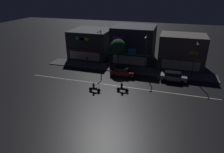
{
  "coord_description": "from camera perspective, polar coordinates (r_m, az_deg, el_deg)",
  "views": [
    {
      "loc": [
        7.83,
        -28.38,
        14.45
      ],
      "look_at": [
        -1.07,
        0.92,
        1.15
      ],
      "focal_mm": 32.31,
      "sensor_mm": 36.0,
      "label": 1
    }
  ],
  "objects": [
    {
      "name": "ground_plane",
      "position": [
        32.79,
        1.32,
        -2.67
      ],
      "size": [
        140.0,
        140.0,
        0.0
      ],
      "primitive_type": "plane",
      "color": "black"
    },
    {
      "name": "lane_divider_stripe",
      "position": [
        32.79,
        1.32,
        -2.66
      ],
      "size": [
        31.09,
        0.16,
        0.01
      ],
      "primitive_type": "cube",
      "color": "beige",
      "rests_on": "ground"
    },
    {
      "name": "sidewalk_far",
      "position": [
        39.54,
        4.3,
        2.09
      ],
      "size": [
        32.72,
        3.7,
        0.14
      ],
      "primitive_type": "cube",
      "color": "#4C4C4F",
      "rests_on": "ground"
    },
    {
      "name": "storefront_left_block",
      "position": [
        43.99,
        6.2,
        9.24
      ],
      "size": [
        8.56,
        8.36,
        7.47
      ],
      "color": "#2D333D",
      "rests_on": "ground"
    },
    {
      "name": "storefront_center_block",
      "position": [
        47.03,
        -5.77,
        9.38
      ],
      "size": [
        8.59,
        8.65,
        6.17
      ],
      "color": "#383A3F",
      "rests_on": "ground"
    },
    {
      "name": "storefront_right_block",
      "position": [
        42.52,
        19.08,
        6.86
      ],
      "size": [
        8.61,
        6.39,
        6.43
      ],
      "color": "#56514C",
      "rests_on": "ground"
    },
    {
      "name": "streetlamp_west",
      "position": [
        39.64,
        -3.21,
        8.75
      ],
      "size": [
        0.44,
        1.64,
        7.23
      ],
      "color": "#47494C",
      "rests_on": "sidewalk_far"
    },
    {
      "name": "streetlamp_mid",
      "position": [
        37.03,
        9.46,
        7.11
      ],
      "size": [
        0.44,
        1.64,
        6.87
      ],
      "color": "#47494C",
      "rests_on": "sidewalk_far"
    },
    {
      "name": "streetlamp_east",
      "position": [
        36.82,
        22.42,
        5.15
      ],
      "size": [
        0.44,
        1.64,
        6.42
      ],
      "color": "#47494C",
      "rests_on": "sidewalk_far"
    },
    {
      "name": "pedestrian_on_sidewalk",
      "position": [
        41.67,
        -7.02,
        4.42
      ],
      "size": [
        0.35,
        0.35,
        1.77
      ],
      "rotation": [
        0.0,
        0.0,
        5.06
      ],
      "color": "brown",
      "rests_on": "sidewalk_far"
    },
    {
      "name": "street_tree",
      "position": [
        38.46,
        1.74,
        8.31
      ],
      "size": [
        3.04,
        3.04,
        5.79
      ],
      "color": "#473323",
      "rests_on": "sidewalk_far"
    },
    {
      "name": "parked_car_near_kerb",
      "position": [
        36.22,
        2.96,
        1.43
      ],
      "size": [
        4.3,
        1.98,
        1.67
      ],
      "rotation": [
        0.0,
        0.0,
        3.14
      ],
      "color": "maroon",
      "rests_on": "ground"
    },
    {
      "name": "parked_car_trailing",
      "position": [
        35.79,
        16.96,
        0.11
      ],
      "size": [
        4.3,
        1.98,
        1.67
      ],
      "color": "#9EA0A5",
      "rests_on": "ground"
    },
    {
      "name": "motorcycle_lead",
      "position": [
        30.86,
        -5.04,
        -3.21
      ],
      "size": [
        1.9,
        0.6,
        1.52
      ],
      "rotation": [
        0.0,
        0.0,
        3.01
      ],
      "color": "black",
      "rests_on": "ground"
    },
    {
      "name": "motorcycle_following",
      "position": [
        30.77,
        2.93,
        -3.23
      ],
      "size": [
        1.9,
        0.6,
        1.52
      ],
      "rotation": [
        0.0,
        0.0,
        3.11
      ],
      "color": "black",
      "rests_on": "ground"
    },
    {
      "name": "traffic_cone",
      "position": [
        36.32,
        13.02,
        -0.12
      ],
      "size": [
        0.36,
        0.36,
        0.55
      ],
      "primitive_type": "cone",
      "color": "orange",
      "rests_on": "ground"
    }
  ]
}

